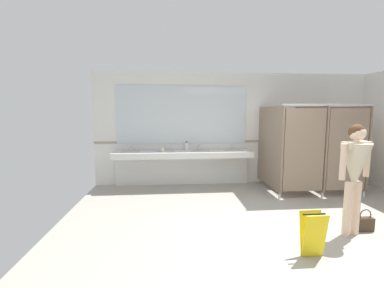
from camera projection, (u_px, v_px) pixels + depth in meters
ground_plane at (288, 237)px, 3.82m from camera, size 7.07×6.32×0.10m
wall_back at (238, 129)px, 6.53m from camera, size 7.07×0.12×2.73m
wall_back_tile_band at (239, 141)px, 6.51m from camera, size 7.07×0.01×0.06m
vanity_counter at (183, 160)px, 6.23m from camera, size 3.24×0.58×0.98m
mirror_panel at (182, 115)px, 6.30m from camera, size 3.14×0.02×1.39m
bathroom_stalls at (313, 147)px, 5.74m from camera, size 1.90×1.39×1.94m
person_standing at (355, 166)px, 3.68m from camera, size 0.55×0.50×1.61m
handbag at (365, 223)px, 3.91m from camera, size 0.24×0.10×0.34m
soap_dispenser at (187, 146)px, 6.28m from camera, size 0.07×0.07×0.22m
paper_cup at (163, 150)px, 5.96m from camera, size 0.07×0.07×0.10m
wet_floor_sign at (313, 234)px, 3.20m from camera, size 0.28×0.19×0.56m
floor_drain_cover at (281, 216)px, 4.46m from camera, size 0.14×0.14×0.01m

